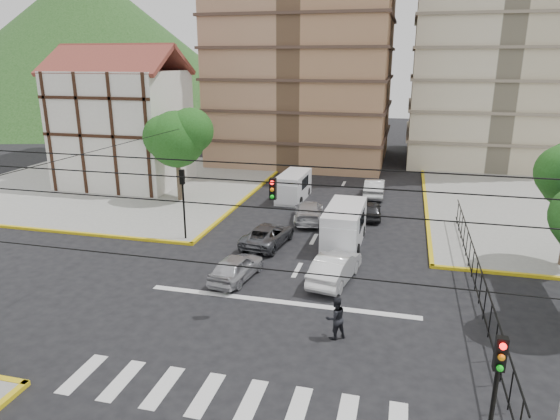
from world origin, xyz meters
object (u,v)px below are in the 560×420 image
(car_white_front_right, at_px, (335,267))
(van_right_lane, at_px, (344,228))
(traffic_light_se, at_px, (495,388))
(car_silver_front_left, at_px, (236,267))
(pedestrian_crosswalk, at_px, (335,318))
(traffic_light_nw, at_px, (183,193))
(van_left_lane, at_px, (293,187))

(car_white_front_right, bearing_deg, van_right_lane, -77.53)
(traffic_light_se, distance_m, car_silver_front_left, 15.40)
(car_white_front_right, height_order, pedestrian_crosswalk, pedestrian_crosswalk)
(traffic_light_nw, relative_size, van_left_lane, 0.90)
(car_white_front_right, bearing_deg, traffic_light_se, 125.28)
(pedestrian_crosswalk, bearing_deg, van_right_lane, -121.34)
(van_right_lane, height_order, car_white_front_right, van_right_lane)
(traffic_light_se, xyz_separation_m, car_silver_front_left, (-10.61, 10.89, -2.43))
(van_left_lane, relative_size, pedestrian_crosswalk, 2.69)
(traffic_light_nw, xyz_separation_m, pedestrian_crosswalk, (10.75, -9.11, -2.20))
(van_right_lane, relative_size, car_white_front_right, 1.18)
(traffic_light_nw, distance_m, pedestrian_crosswalk, 14.26)
(traffic_light_se, relative_size, van_left_lane, 0.90)
(traffic_light_nw, bearing_deg, traffic_light_se, -45.00)
(car_silver_front_left, bearing_deg, van_right_lane, -118.81)
(traffic_light_nw, xyz_separation_m, car_white_front_right, (9.96, -3.67, -2.36))
(traffic_light_se, bearing_deg, van_left_lane, 112.85)
(van_left_lane, bearing_deg, van_right_lane, -58.15)
(traffic_light_se, height_order, car_silver_front_left, traffic_light_se)
(traffic_light_se, relative_size, van_right_lane, 0.81)
(traffic_light_se, relative_size, traffic_light_nw, 1.00)
(car_silver_front_left, bearing_deg, car_white_front_right, -159.39)
(traffic_light_nw, relative_size, car_silver_front_left, 1.10)
(traffic_light_se, xyz_separation_m, pedestrian_crosswalk, (-4.85, 6.49, -2.20))
(pedestrian_crosswalk, bearing_deg, car_white_front_right, -118.56)
(traffic_light_nw, distance_m, car_silver_front_left, 7.28)
(traffic_light_se, distance_m, pedestrian_crosswalk, 8.40)
(car_white_front_right, xyz_separation_m, pedestrian_crosswalk, (0.79, -5.44, 0.16))
(van_right_lane, bearing_deg, traffic_light_nw, -170.26)
(van_right_lane, bearing_deg, car_white_front_right, -86.29)
(van_right_lane, height_order, van_left_lane, van_right_lane)
(traffic_light_nw, height_order, car_white_front_right, traffic_light_nw)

